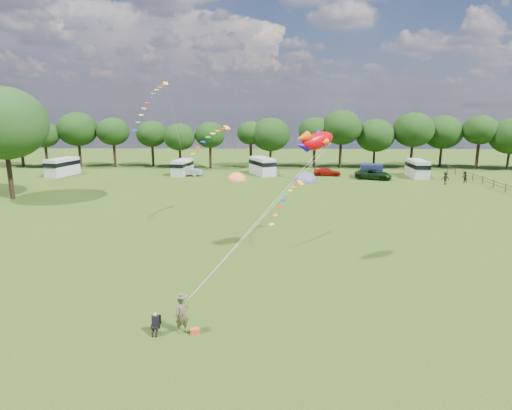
{
  "coord_description": "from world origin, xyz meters",
  "views": [
    {
      "loc": [
        0.59,
        -22.21,
        11.06
      ],
      "look_at": [
        0.0,
        8.0,
        4.0
      ],
      "focal_mm": 30.0,
      "sensor_mm": 36.0,
      "label": 1
    }
  ],
  "objects_px": {
    "car_c": "(327,172)",
    "walker_a": "(465,177)",
    "car_b": "(187,171)",
    "campervan_b": "(182,167)",
    "campervan_d": "(417,168)",
    "fish_kite": "(314,141)",
    "campervan_c": "(262,166)",
    "tent_orange": "(237,180)",
    "tent_greyblue": "(305,181)",
    "car_d": "(373,174)",
    "walker_b": "(445,178)",
    "campervan_a": "(62,166)",
    "kite_flyer": "(182,315)",
    "camp_chair": "(156,321)",
    "big_tree": "(3,123)"
  },
  "relations": [
    {
      "from": "campervan_a",
      "to": "walker_a",
      "type": "xyz_separation_m",
      "value": [
        61.72,
        -5.71,
        -0.65
      ]
    },
    {
      "from": "car_d",
      "to": "walker_a",
      "type": "xyz_separation_m",
      "value": [
        12.43,
        -3.09,
        0.08
      ]
    },
    {
      "from": "kite_flyer",
      "to": "walker_b",
      "type": "relative_size",
      "value": 1.06
    },
    {
      "from": "car_c",
      "to": "walker_b",
      "type": "relative_size",
      "value": 2.29
    },
    {
      "from": "campervan_c",
      "to": "walker_a",
      "type": "xyz_separation_m",
      "value": [
        29.5,
        -7.25,
        -0.64
      ]
    },
    {
      "from": "campervan_c",
      "to": "tent_orange",
      "type": "bearing_deg",
      "value": 120.49
    },
    {
      "from": "walker_b",
      "to": "car_c",
      "type": "bearing_deg",
      "value": -33.16
    },
    {
      "from": "walker_a",
      "to": "campervan_a",
      "type": "bearing_deg",
      "value": -15.01
    },
    {
      "from": "campervan_b",
      "to": "campervan_c",
      "type": "relative_size",
      "value": 0.86
    },
    {
      "from": "car_d",
      "to": "tent_orange",
      "type": "distance_m",
      "value": 21.0
    },
    {
      "from": "car_c",
      "to": "car_d",
      "type": "relative_size",
      "value": 0.73
    },
    {
      "from": "kite_flyer",
      "to": "fish_kite",
      "type": "height_order",
      "value": "fish_kite"
    },
    {
      "from": "car_b",
      "to": "campervan_b",
      "type": "distance_m",
      "value": 1.4
    },
    {
      "from": "campervan_b",
      "to": "campervan_d",
      "type": "height_order",
      "value": "campervan_d"
    },
    {
      "from": "car_d",
      "to": "tent_greyblue",
      "type": "distance_m",
      "value": 10.84
    },
    {
      "from": "big_tree",
      "to": "campervan_c",
      "type": "distance_m",
      "value": 36.55
    },
    {
      "from": "car_c",
      "to": "tent_greyblue",
      "type": "xyz_separation_m",
      "value": [
        -4.01,
        -5.37,
        -0.6
      ]
    },
    {
      "from": "tent_orange",
      "to": "tent_greyblue",
      "type": "height_order",
      "value": "tent_greyblue"
    },
    {
      "from": "fish_kite",
      "to": "walker_a",
      "type": "height_order",
      "value": "fish_kite"
    },
    {
      "from": "campervan_d",
      "to": "fish_kite",
      "type": "xyz_separation_m",
      "value": [
        -20.65,
        -37.68,
        7.24
      ]
    },
    {
      "from": "big_tree",
      "to": "tent_greyblue",
      "type": "xyz_separation_m",
      "value": [
        36.71,
        12.83,
        -9.0
      ]
    },
    {
      "from": "car_b",
      "to": "campervan_b",
      "type": "relative_size",
      "value": 0.83
    },
    {
      "from": "car_d",
      "to": "fish_kite",
      "type": "height_order",
      "value": "fish_kite"
    },
    {
      "from": "car_b",
      "to": "walker_a",
      "type": "height_order",
      "value": "walker_a"
    },
    {
      "from": "car_b",
      "to": "car_c",
      "type": "bearing_deg",
      "value": -86.41
    },
    {
      "from": "campervan_c",
      "to": "tent_orange",
      "type": "distance_m",
      "value": 6.93
    },
    {
      "from": "car_b",
      "to": "campervan_c",
      "type": "bearing_deg",
      "value": -81.36
    },
    {
      "from": "car_b",
      "to": "tent_orange",
      "type": "xyz_separation_m",
      "value": [
        8.25,
        -4.27,
        -0.76
      ]
    },
    {
      "from": "car_b",
      "to": "walker_b",
      "type": "bearing_deg",
      "value": -97.94
    },
    {
      "from": "car_c",
      "to": "tent_orange",
      "type": "distance_m",
      "value": 15.09
    },
    {
      "from": "car_b",
      "to": "tent_orange",
      "type": "bearing_deg",
      "value": -114.84
    },
    {
      "from": "car_b",
      "to": "car_d",
      "type": "height_order",
      "value": "car_b"
    },
    {
      "from": "car_c",
      "to": "walker_a",
      "type": "relative_size",
      "value": 2.44
    },
    {
      "from": "car_c",
      "to": "tent_orange",
      "type": "relative_size",
      "value": 1.22
    },
    {
      "from": "campervan_a",
      "to": "tent_orange",
      "type": "distance_m",
      "value": 28.68
    },
    {
      "from": "tent_greyblue",
      "to": "walker_a",
      "type": "height_order",
      "value": "walker_a"
    },
    {
      "from": "car_c",
      "to": "campervan_d",
      "type": "distance_m",
      "value": 14.02
    },
    {
      "from": "camp_chair",
      "to": "walker_a",
      "type": "distance_m",
      "value": 55.06
    },
    {
      "from": "walker_b",
      "to": "campervan_b",
      "type": "bearing_deg",
      "value": -19.22
    },
    {
      "from": "car_c",
      "to": "walker_b",
      "type": "distance_m",
      "value": 17.48
    },
    {
      "from": "campervan_a",
      "to": "tent_greyblue",
      "type": "bearing_deg",
      "value": -81.42
    },
    {
      "from": "camp_chair",
      "to": "kite_flyer",
      "type": "bearing_deg",
      "value": -6.12
    },
    {
      "from": "campervan_d",
      "to": "fish_kite",
      "type": "height_order",
      "value": "fish_kite"
    },
    {
      "from": "big_tree",
      "to": "car_b",
      "type": "relative_size",
      "value": 3.0
    },
    {
      "from": "car_d",
      "to": "tent_greyblue",
      "type": "relative_size",
      "value": 1.39
    },
    {
      "from": "campervan_a",
      "to": "walker_a",
      "type": "relative_size",
      "value": 3.6
    },
    {
      "from": "campervan_a",
      "to": "campervan_d",
      "type": "distance_m",
      "value": 56.64
    },
    {
      "from": "campervan_d",
      "to": "walker_b",
      "type": "bearing_deg",
      "value": -162.73
    },
    {
      "from": "car_c",
      "to": "campervan_c",
      "type": "bearing_deg",
      "value": 94.31
    },
    {
      "from": "tent_orange",
      "to": "walker_a",
      "type": "bearing_deg",
      "value": -2.9
    }
  ]
}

